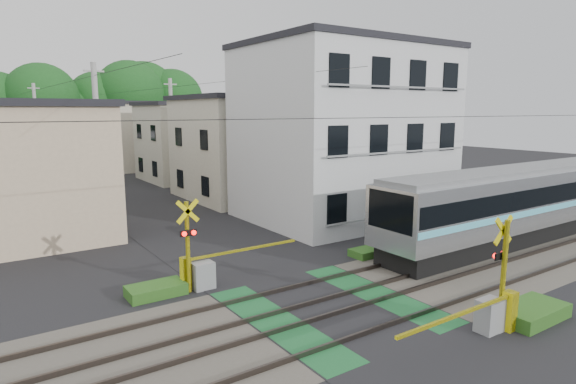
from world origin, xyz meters
TOP-DOWN VIEW (x-y plane):
  - ground at (0.00, 0.00)m, footprint 120.00×120.00m
  - track_bed at (0.00, 0.00)m, footprint 120.00×120.00m
  - crossing_signal_near at (2.59, -3.65)m, footprint 4.74×0.65m
  - crossing_signal_far at (-2.59, 3.65)m, footprint 4.74×0.65m
  - apartment_block at (8.50, 9.49)m, footprint 10.20×8.36m
  - houses_row at (0.25, 25.92)m, footprint 22.07×31.35m
  - tree_hill at (0.49, 48.41)m, footprint 40.00×12.86m
  - catenary at (6.00, 0.03)m, footprint 60.00×5.04m
  - utility_poles at (-1.05, 23.01)m, footprint 7.90×42.00m
  - pedestrian at (-0.16, 29.77)m, footprint 0.73×0.62m
  - weed_patches at (1.76, -0.09)m, footprint 10.25×8.80m

SIDE VIEW (x-z plane):
  - ground at x=0.00m, z-range 0.00..0.00m
  - track_bed at x=0.00m, z-range -0.03..0.11m
  - weed_patches at x=1.76m, z-range -0.02..0.38m
  - crossing_signal_near at x=2.59m, z-range -0.83..2.25m
  - crossing_signal_far at x=-2.59m, z-range -0.83..2.25m
  - pedestrian at x=-0.16m, z-range 0.00..1.70m
  - houses_row at x=0.25m, z-range -0.16..6.64m
  - catenary at x=6.00m, z-range 0.20..7.20m
  - utility_poles at x=-1.05m, z-range 0.08..8.08m
  - apartment_block at x=8.50m, z-range 0.01..9.31m
  - tree_hill at x=0.49m, z-range 0.09..11.90m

